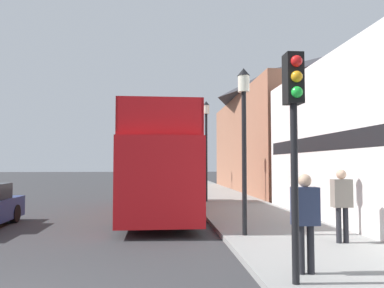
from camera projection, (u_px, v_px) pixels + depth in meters
The scene contains 11 objects.
ground_plane at pixel (117, 194), 25.50m from camera, with size 144.00×144.00×0.00m, color #333335.
sidewalk at pixel (219, 196), 23.07m from camera, with size 3.80×108.00×0.14m.
brick_terrace_rear at pixel (273, 130), 28.19m from camera, with size 6.00×17.57×9.31m.
tour_bus at pixel (158, 169), 15.40m from camera, with size 2.69×10.16×4.02m.
parked_car_ahead_of_bus at pixel (169, 187), 22.88m from camera, with size 1.89×4.45×1.48m.
pedestrian_nearest at pixel (305, 213), 6.67m from camera, with size 0.46×0.25×1.76m.
pedestrian_second at pixel (342, 199), 9.25m from camera, with size 0.47×0.26×1.80m.
traffic_signal at pixel (294, 114), 6.18m from camera, with size 0.28×0.42×3.79m.
lamp_post_nearest at pixel (244, 119), 10.37m from camera, with size 0.35×0.35×4.62m.
lamp_post_second at pixel (206, 133), 19.61m from camera, with size 0.35×0.35×5.24m.
lamp_post_third at pixel (190, 149), 28.80m from camera, with size 0.35×0.35×4.49m.
Camera 1 is at (2.92, -4.99, 2.09)m, focal length 35.00 mm.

